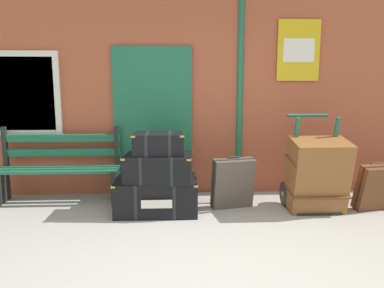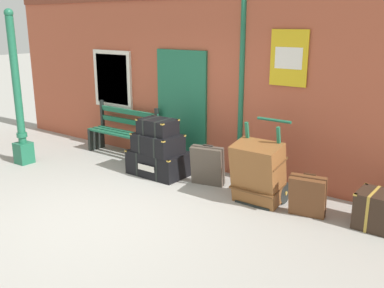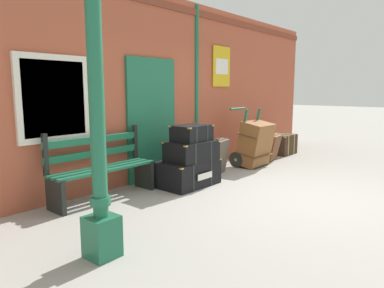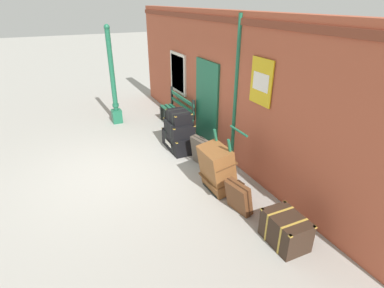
{
  "view_description": "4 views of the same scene",
  "coord_description": "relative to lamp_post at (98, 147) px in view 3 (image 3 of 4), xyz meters",
  "views": [
    {
      "loc": [
        -0.25,
        -2.69,
        1.57
      ],
      "look_at": [
        -0.04,
        1.68,
        0.85
      ],
      "focal_mm": 33.72,
      "sensor_mm": 36.0,
      "label": 1
    },
    {
      "loc": [
        4.27,
        -3.75,
        2.56
      ],
      "look_at": [
        0.28,
        1.62,
        0.69
      ],
      "focal_mm": 40.61,
      "sensor_mm": 36.0,
      "label": 2
    },
    {
      "loc": [
        -4.83,
        -2.07,
        1.57
      ],
      "look_at": [
        -0.48,
        1.59,
        0.7
      ],
      "focal_mm": 33.42,
      "sensor_mm": 36.0,
      "label": 3
    },
    {
      "loc": [
        5.82,
        -1.02,
        3.39
      ],
      "look_at": [
        0.38,
        1.57,
        0.5
      ],
      "focal_mm": 28.31,
      "sensor_mm": 36.0,
      "label": 4
    }
  ],
  "objects": [
    {
      "name": "porters_trolley",
      "position": [
        4.44,
        1.11,
        -0.78
      ],
      "size": [
        0.71,
        0.62,
        1.19
      ],
      "color": "black",
      "rests_on": "ground"
    },
    {
      "name": "steamer_trunk_base",
      "position": [
        2.45,
        1.04,
        -0.85
      ],
      "size": [
        1.02,
        0.68,
        0.43
      ],
      "color": "black",
      "rests_on": "ground"
    },
    {
      "name": "ground_plane",
      "position": [
        2.94,
        -0.63,
        -1.06
      ],
      "size": [
        60.0,
        60.0,
        0.0
      ],
      "primitive_type": "plane",
      "color": "#A3A099"
    },
    {
      "name": "steamer_trunk_top",
      "position": [
        2.49,
        0.99,
        -0.19
      ],
      "size": [
        0.61,
        0.45,
        0.27
      ],
      "color": "black",
      "rests_on": "steamer_trunk_middle"
    },
    {
      "name": "lamp_post",
      "position": [
        0.0,
        0.0,
        0.0
      ],
      "size": [
        0.28,
        0.28,
        2.8
      ],
      "color": "#1E6647",
      "rests_on": "ground"
    },
    {
      "name": "platform_bench",
      "position": [
        1.12,
        1.53,
        -0.61
      ],
      "size": [
        1.6,
        0.43,
        1.01
      ],
      "color": "#1E6647",
      "rests_on": "ground"
    },
    {
      "name": "brick_facade",
      "position": [
        2.91,
        1.96,
        0.54
      ],
      "size": [
        10.4,
        0.35,
        3.2
      ],
      "color": "#AD5138",
      "rests_on": "ground"
    },
    {
      "name": "large_brown_trunk",
      "position": [
        4.44,
        0.94,
        -0.58
      ],
      "size": [
        0.7,
        0.59,
        0.94
      ],
      "color": "brown",
      "rests_on": "ground"
    },
    {
      "name": "corner_trunk",
      "position": [
        6.15,
        1.16,
        -0.82
      ],
      "size": [
        0.7,
        0.5,
        0.49
      ],
      "color": "#332319",
      "rests_on": "ground"
    },
    {
      "name": "steamer_trunk_middle",
      "position": [
        2.49,
        0.99,
        -0.48
      ],
      "size": [
        0.85,
        0.61,
        0.33
      ],
      "color": "black",
      "rests_on": "steamer_trunk_base"
    },
    {
      "name": "suitcase_charcoal",
      "position": [
        3.42,
        1.13,
        -0.73
      ],
      "size": [
        0.57,
        0.36,
        0.68
      ],
      "color": "#51473D",
      "rests_on": "ground"
    },
    {
      "name": "suitcase_beige",
      "position": [
        5.2,
        0.94,
        -0.75
      ],
      "size": [
        0.52,
        0.37,
        0.62
      ],
      "color": "brown",
      "rests_on": "ground"
    }
  ]
}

